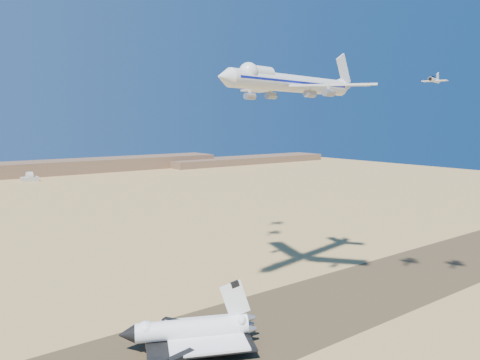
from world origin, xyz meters
TOP-DOWN VIEW (x-y plane):
  - ground at (0.00, 0.00)m, footprint 1200.00×1200.00m
  - runway at (0.00, 0.00)m, footprint 600.00×50.00m
  - ridgeline at (65.32, 527.31)m, footprint 960.00×90.00m
  - shuttle at (-20.14, 0.97)m, footprint 44.28×37.84m
  - carrier_747 at (33.51, 14.18)m, footprint 85.61×65.08m
  - crew_a at (-14.60, -6.98)m, footprint 0.56×0.71m
  - crew_b at (-11.43, -7.26)m, footprint 0.63×0.98m
  - crew_c at (-11.58, -9.07)m, footprint 1.12×0.96m
  - chase_jet_a at (68.04, -26.05)m, footprint 16.10×9.44m
  - chase_jet_c at (51.10, 62.10)m, footprint 15.45×9.03m
  - chase_jet_d at (71.87, 82.82)m, footprint 15.56×8.78m

SIDE VIEW (x-z plane):
  - ground at x=0.00m, z-range 0.00..0.00m
  - runway at x=0.00m, z-range 0.00..0.06m
  - crew_c at x=-11.58m, z-range 0.06..1.76m
  - crew_a at x=-14.60m, z-range 0.06..1.77m
  - crew_b at x=-11.43m, z-range 0.06..1.96m
  - shuttle at x=-20.14m, z-range -4.99..16.58m
  - ridgeline at x=65.32m, z-range -1.37..16.63m
  - carrier_747 at x=33.51m, z-range 76.57..97.82m
  - chase_jet_a at x=68.04m, z-range 85.41..89.52m
  - chase_jet_d at x=71.87m, z-range 88.58..92.49m
  - chase_jet_c at x=51.10m, z-range 89.24..93.18m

